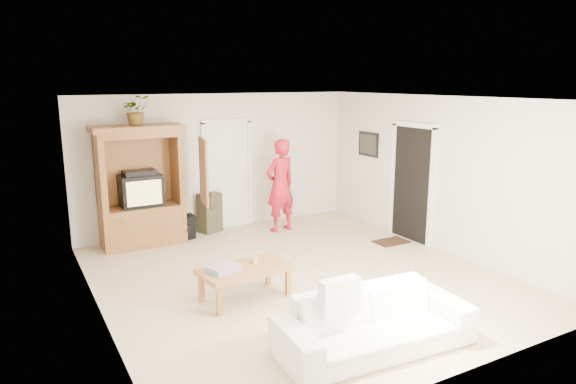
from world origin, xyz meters
The scene contains 19 objects.
floor centered at (0.00, 0.00, 0.00)m, with size 6.00×6.00×0.00m, color #C9AF86.
ceiling centered at (0.00, 0.00, 2.60)m, with size 6.00×6.00×0.00m, color white.
wall_back centered at (0.00, 3.00, 1.30)m, with size 5.50×5.50×0.00m, color silver.
wall_front centered at (0.00, -3.00, 1.30)m, with size 5.50×5.50×0.00m, color silver.
wall_left centered at (-2.75, 0.00, 1.30)m, with size 6.00×6.00×0.00m, color silver.
wall_right centered at (2.75, 0.00, 1.30)m, with size 6.00×6.00×0.00m, color silver.
armoire centered at (-1.58, 2.66, 0.91)m, with size 1.82×1.14×2.10m.
door_back centered at (0.15, 2.97, 1.02)m, with size 0.85×0.05×2.04m, color white.
doorway_right centered at (2.73, 0.60, 1.02)m, with size 0.05×0.90×2.04m, color black.
framed_picture centered at (2.73, 1.90, 1.60)m, with size 0.03×0.60×0.48m, color black.
doormat centered at (2.30, 0.60, 0.01)m, with size 0.60×0.40×0.02m, color #382316.
plant centered at (-1.60, 2.63, 2.35)m, with size 0.45×0.39×0.50m, color #4C7238.
man centered at (0.92, 2.23, 0.89)m, with size 0.65×0.42×1.78m, color #B41827.
sofa centered at (-0.33, -2.21, 0.31)m, with size 2.15×0.84×0.63m, color white.
coffee_table centered at (-1.00, -0.34, 0.38)m, with size 1.25×0.77×0.44m.
towel centered at (-1.30, -0.34, 0.48)m, with size 0.38×0.28×0.08m, color #FE5466.
candle centered at (-0.83, -0.29, 0.49)m, with size 0.08×0.08×0.10m, color tan.
backpack_black centered at (-0.88, 2.55, 0.22)m, with size 0.36×0.21×0.44m, color black, non-canonical shape.
backpack_olive centered at (-0.30, 2.80, 0.38)m, with size 0.40×0.29×0.75m, color #47442B, non-canonical shape.
Camera 1 is at (-3.61, -6.17, 2.85)m, focal length 32.00 mm.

